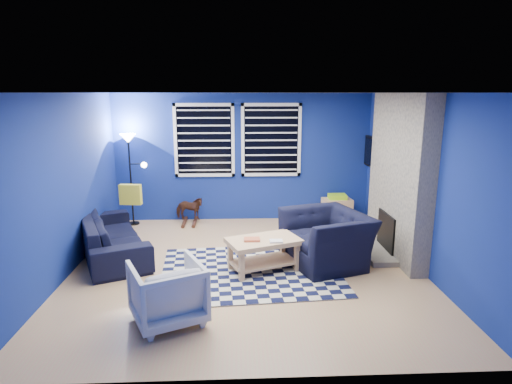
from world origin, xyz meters
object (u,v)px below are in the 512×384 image
sofa (112,236)px  tv (374,153)px  rocking_horse (189,208)px  armchair_bent (167,292)px  armchair_big (327,239)px  floor_lamp (130,151)px  cabinet (337,209)px  coffee_table (263,248)px

sofa → tv: bearing=-96.7°
rocking_horse → sofa: bearing=157.0°
armchair_bent → rocking_horse: (-0.15, 3.67, -0.04)m
tv → armchair_big: tv is taller
sofa → rocking_horse: sofa is taller
tv → floor_lamp: size_ratio=0.57×
sofa → floor_lamp: bearing=-22.5°
rocking_horse → cabinet: 2.91m
coffee_table → armchair_bent: bearing=-130.6°
rocking_horse → cabinet: cabinet is taller
coffee_table → floor_lamp: floor_lamp is taller
sofa → rocking_horse: size_ratio=3.84×
tv → floor_lamp: bearing=177.0°
floor_lamp → tv: bearing=-3.0°
cabinet → rocking_horse: bearing=174.6°
tv → coffee_table: tv is taller
armchair_bent → tv: bearing=-159.0°
rocking_horse → floor_lamp: 1.56m
armchair_bent → cabinet: bearing=-151.5°
armchair_bent → cabinet: 4.63m
rocking_horse → coffee_table: rocking_horse is taller
armchair_big → rocking_horse: (-2.25, 2.11, -0.08)m
tv → armchair_bent: tv is taller
tv → armchair_big: (-1.25, -1.90, -1.01)m
armchair_big → coffee_table: 0.98m
armchair_big → coffee_table: armchair_big is taller
rocking_horse → armchair_big: bearing=-123.1°
sofa → rocking_horse: (1.04, 1.59, -0.01)m
rocking_horse → tv: bearing=-83.4°
sofa → coffee_table: 2.45m
coffee_table → floor_lamp: size_ratio=0.65×
armchair_big → rocking_horse: bearing=-152.3°
rocking_horse → coffee_table: 2.67m
armchair_big → armchair_bent: size_ratio=1.58×
armchair_bent → coffee_table: bearing=-155.5°
tv → rocking_horse: 3.68m
armchair_bent → coffee_table: (1.15, 1.34, -0.00)m
tv → cabinet: 1.32m
floor_lamp → coffee_table: bearing=-44.8°
armchair_big → armchair_bent: armchair_big is taller
armchair_bent → floor_lamp: bearing=-96.6°
armchair_big → floor_lamp: (-3.32, 2.13, 1.05)m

